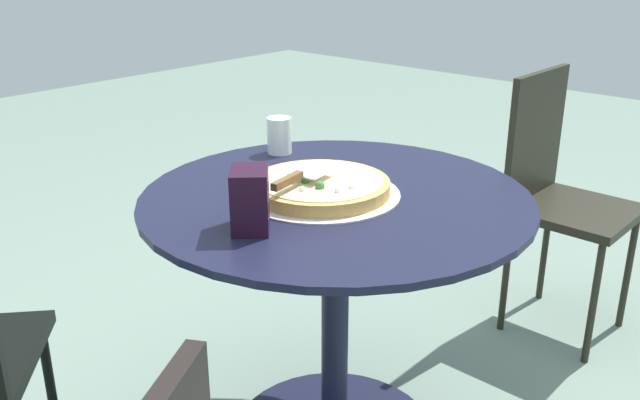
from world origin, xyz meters
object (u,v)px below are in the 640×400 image
at_px(pizza_server, 299,176).
at_px(patio_table, 335,275).
at_px(pizza_on_tray, 320,187).
at_px(drinking_cup, 279,135).
at_px(napkin_dispenser, 251,200).
at_px(patio_chair_near, 558,185).

bearing_deg(pizza_server, patio_table, -23.84).
xyz_separation_m(patio_table, pizza_on_tray, (-0.02, 0.03, 0.24)).
bearing_deg(drinking_cup, pizza_on_tray, -119.71).
relative_size(pizza_server, drinking_cup, 2.05).
xyz_separation_m(pizza_on_tray, pizza_server, (-0.06, 0.01, 0.04)).
bearing_deg(pizza_server, napkin_dispenser, -168.05).
distance_m(patio_table, napkin_dispenser, 0.40).
bearing_deg(patio_chair_near, napkin_dispenser, 173.32).
relative_size(patio_table, drinking_cup, 9.16).
relative_size(pizza_server, napkin_dispenser, 1.59).
distance_m(pizza_server, napkin_dispenser, 0.20).
distance_m(drinking_cup, napkin_dispenser, 0.56).
height_order(pizza_on_tray, patio_chair_near, patio_chair_near).
xyz_separation_m(drinking_cup, napkin_dispenser, (-0.44, -0.35, 0.02)).
height_order(pizza_server, patio_chair_near, patio_chair_near).
xyz_separation_m(pizza_server, patio_chair_near, (1.09, -0.19, -0.27)).
relative_size(napkin_dispenser, patio_chair_near, 0.15).
relative_size(pizza_on_tray, patio_chair_near, 0.43).
distance_m(pizza_server, patio_chair_near, 1.13).
bearing_deg(patio_chair_near, pizza_on_tray, 169.87).
xyz_separation_m(pizza_server, drinking_cup, (0.25, 0.31, -0.01)).
height_order(patio_table, patio_chair_near, patio_chair_near).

